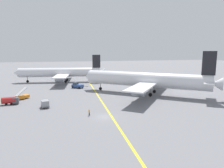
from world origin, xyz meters
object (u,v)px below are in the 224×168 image
(airliner_being_pushed, at_px, (145,80))
(gse_container_dolly_flat, at_px, (45,104))
(gse_fuel_bowser_stubby, at_px, (10,100))
(ground_crew_wing_walker_right, at_px, (89,112))
(pushback_tug, at_px, (77,85))
(airliner_at_gate_left, at_px, (61,73))
(gse_stair_truck_yellow, at_px, (22,96))

(airliner_being_pushed, relative_size, gse_container_dolly_flat, 12.62)
(gse_fuel_bowser_stubby, xyz_separation_m, ground_crew_wing_walker_right, (22.04, -17.89, -0.49))
(pushback_tug, height_order, ground_crew_wing_walker_right, pushback_tug)
(airliner_being_pushed, height_order, gse_fuel_bowser_stubby, airliner_being_pushed)
(airliner_at_gate_left, height_order, airliner_being_pushed, airliner_being_pushed)
(pushback_tug, relative_size, gse_container_dolly_flat, 2.01)
(airliner_being_pushed, relative_size, ground_crew_wing_walker_right, 27.48)
(gse_stair_truck_yellow, bearing_deg, gse_fuel_bowser_stubby, -110.04)
(gse_stair_truck_yellow, relative_size, gse_container_dolly_flat, 1.32)
(gse_stair_truck_yellow, relative_size, gse_fuel_bowser_stubby, 0.93)
(pushback_tug, xyz_separation_m, ground_crew_wing_walker_right, (-1.52, -41.06, -0.34))
(pushback_tug, height_order, gse_stair_truck_yellow, gse_stair_truck_yellow)
(gse_stair_truck_yellow, relative_size, ground_crew_wing_walker_right, 2.87)
(airliner_at_gate_left, relative_size, gse_container_dolly_flat, 13.83)
(airliner_at_gate_left, distance_m, airliner_being_pushed, 51.90)
(airliner_being_pushed, xyz_separation_m, gse_container_dolly_flat, (-37.03, -9.08, -4.48))
(airliner_being_pushed, xyz_separation_m, gse_fuel_bowser_stubby, (-47.68, -2.39, -4.32))
(airliner_being_pushed, distance_m, gse_stair_truck_yellow, 45.67)
(airliner_being_pushed, bearing_deg, gse_stair_truck_yellow, 174.52)
(pushback_tug, distance_m, gse_container_dolly_flat, 32.53)
(pushback_tug, bearing_deg, airliner_at_gate_left, 106.87)
(airliner_at_gate_left, bearing_deg, gse_fuel_bowser_stubby, -111.12)
(airliner_at_gate_left, height_order, gse_stair_truck_yellow, airliner_at_gate_left)
(airliner_being_pushed, distance_m, gse_container_dolly_flat, 38.39)
(pushback_tug, xyz_separation_m, gse_fuel_bowser_stubby, (-23.56, -23.17, 0.15))
(airliner_being_pushed, xyz_separation_m, ground_crew_wing_walker_right, (-25.64, -20.28, -4.81))
(airliner_at_gate_left, bearing_deg, ground_crew_wing_walker_right, -85.49)
(gse_container_dolly_flat, height_order, ground_crew_wing_walker_right, gse_container_dolly_flat)
(airliner_being_pushed, bearing_deg, pushback_tug, 139.25)
(gse_fuel_bowser_stubby, bearing_deg, pushback_tug, 44.52)
(gse_container_dolly_flat, xyz_separation_m, ground_crew_wing_walker_right, (11.40, -11.20, -0.33))
(gse_fuel_bowser_stubby, distance_m, ground_crew_wing_walker_right, 28.40)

